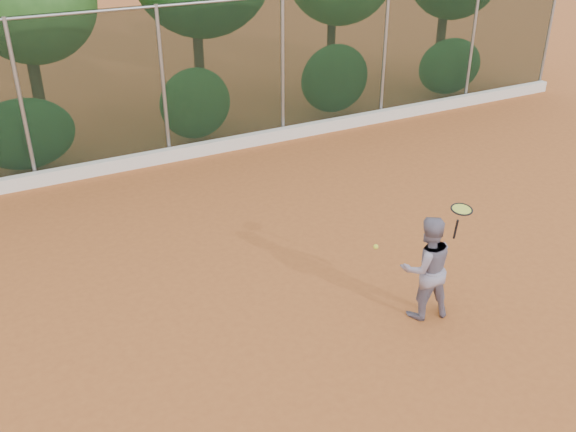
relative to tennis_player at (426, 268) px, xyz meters
name	(u,v)px	position (x,y,z in m)	size (l,w,h in m)	color
ground	(319,317)	(-1.41, 0.64, -0.82)	(80.00, 80.00, 0.00)	#A35626
concrete_curb	(172,155)	(-1.41, 7.46, -0.67)	(24.00, 0.20, 0.30)	silver
tennis_player	(426,268)	(0.00, 0.00, 0.00)	(0.80, 0.62, 1.64)	gray
chainlink_fence	(163,80)	(-1.41, 7.64, 1.04)	(24.09, 0.09, 3.50)	black
tennis_racket	(461,212)	(0.44, -0.09, 0.86)	(0.38, 0.38, 0.55)	black
tennis_ball_in_flight	(376,247)	(-1.26, -0.44, 0.93)	(0.06, 0.06, 0.06)	#D0D931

